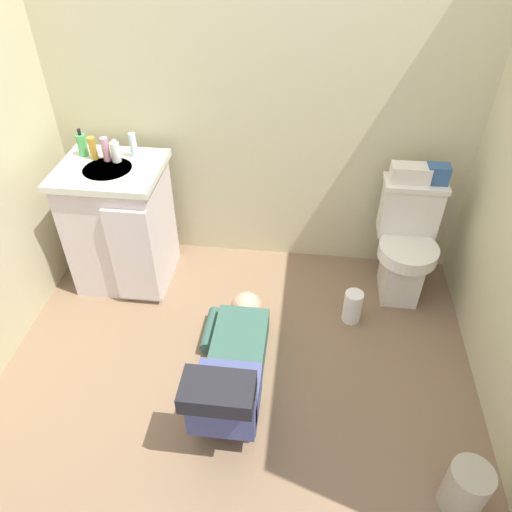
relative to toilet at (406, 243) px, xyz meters
name	(u,v)px	position (x,y,z in m)	size (l,w,h in m)	color
ground_plane	(240,360)	(-0.93, -0.70, -0.39)	(3.07, 2.96, 0.04)	#80644A
wall_back	(261,82)	(-0.93, 0.32, 0.83)	(2.73, 0.08, 2.40)	beige
toilet	(406,243)	(0.00, 0.00, 0.00)	(0.36, 0.46, 0.75)	white
vanity_cabinet	(121,225)	(-1.76, -0.08, 0.05)	(0.60, 0.53, 0.82)	silver
faucet	(115,148)	(-1.76, 0.06, 0.50)	(0.02, 0.02, 0.10)	silver
person_plumber	(233,367)	(-0.93, -0.90, -0.19)	(0.39, 1.06, 0.52)	#33594C
tissue_box	(410,173)	(-0.05, 0.09, 0.43)	(0.22, 0.11, 0.10)	silver
toiletry_bag	(438,174)	(0.11, 0.09, 0.44)	(0.12, 0.09, 0.11)	#33598C
soap_dispenser	(82,145)	(-1.95, 0.04, 0.52)	(0.06, 0.06, 0.17)	#48A455
bottle_amber	(93,148)	(-1.88, 0.01, 0.52)	(0.04, 0.04, 0.13)	gold
bottle_pink	(106,149)	(-1.79, 0.00, 0.52)	(0.05, 0.05, 0.14)	#D18D9E
bottle_white	(115,152)	(-1.74, 0.00, 0.51)	(0.05, 0.05, 0.12)	white
bottle_clear	(133,145)	(-1.65, 0.06, 0.53)	(0.04, 0.04, 0.15)	silver
trash_can	(465,489)	(0.13, -1.38, -0.23)	(0.18, 0.18, 0.27)	#A29B83
paper_towel_roll	(352,307)	(-0.30, -0.32, -0.26)	(0.11, 0.11, 0.21)	white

